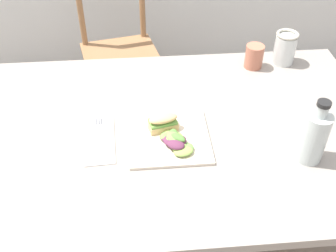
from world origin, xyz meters
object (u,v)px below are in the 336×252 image
sandwich_half_front (163,122)px  cup_extra_side (254,56)px  chair_wooden_far (120,52)px  bottle_cold_brew (313,139)px  plate_lunch (169,138)px  dining_table (167,154)px  fork_on_napkin (99,134)px  mason_jar_iced_tea (285,49)px

sandwich_half_front → cup_extra_side: size_ratio=1.09×
chair_wooden_far → bottle_cold_brew: bottle_cold_brew is taller
plate_lunch → cup_extra_side: cup_extra_side is taller
chair_wooden_far → bottle_cold_brew: size_ratio=4.21×
dining_table → bottle_cold_brew: size_ratio=6.84×
chair_wooden_far → plate_lunch: (0.18, -1.05, 0.30)m
sandwich_half_front → fork_on_napkin: 0.20m
plate_lunch → cup_extra_side: 0.53m
sandwich_half_front → fork_on_napkin: sandwich_half_front is taller
dining_table → sandwich_half_front: (-0.01, -0.01, 0.15)m
dining_table → bottle_cold_brew: 0.48m
chair_wooden_far → mason_jar_iced_tea: bearing=-43.8°
dining_table → mason_jar_iced_tea: size_ratio=11.14×
plate_lunch → mason_jar_iced_tea: mason_jar_iced_tea is taller
chair_wooden_far → plate_lunch: 1.11m
plate_lunch → cup_extra_side: size_ratio=2.73×
chair_wooden_far → fork_on_napkin: 1.06m
plate_lunch → sandwich_half_front: bearing=111.7°
mason_jar_iced_tea → cup_extra_side: 0.13m
sandwich_half_front → bottle_cold_brew: (0.42, -0.15, 0.04)m
plate_lunch → mason_jar_iced_tea: (0.49, 0.41, 0.05)m
fork_on_napkin → plate_lunch: bearing=-9.5°
mason_jar_iced_tea → plate_lunch: bearing=-139.6°
chair_wooden_far → cup_extra_side: (0.54, -0.66, 0.34)m
chair_wooden_far → mason_jar_iced_tea: chair_wooden_far is taller
plate_lunch → sandwich_half_front: size_ratio=2.50×
sandwich_half_front → bottle_cold_brew: size_ratio=0.48×
cup_extra_side → sandwich_half_front: bearing=-136.9°
cup_extra_side → bottle_cold_brew: bearing=-85.5°
sandwich_half_front → mason_jar_iced_tea: size_ratio=0.78×
chair_wooden_far → sandwich_half_front: (0.17, -1.01, 0.33)m
bottle_cold_brew → plate_lunch: bearing=164.0°
dining_table → fork_on_napkin: fork_on_napkin is taller
dining_table → cup_extra_side: bearing=43.1°
dining_table → bottle_cold_brew: (0.40, -0.17, 0.19)m
plate_lunch → fork_on_napkin: size_ratio=1.33×
fork_on_napkin → mason_jar_iced_tea: 0.80m
bottle_cold_brew → cup_extra_side: (-0.04, 0.51, -0.03)m
dining_table → chair_wooden_far: bearing=100.2°
cup_extra_side → plate_lunch: bearing=-132.7°
chair_wooden_far → mason_jar_iced_tea: 0.99m
chair_wooden_far → cup_extra_side: bearing=-50.6°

